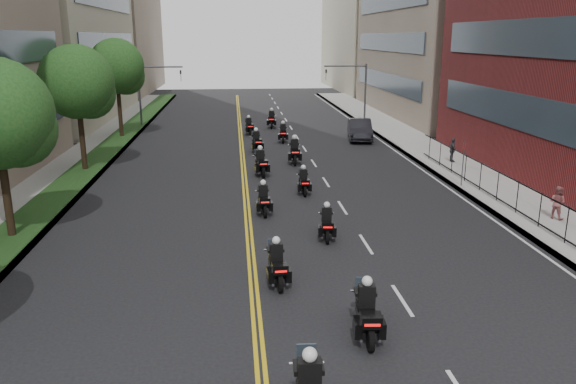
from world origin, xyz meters
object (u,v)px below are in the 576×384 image
object	(u,v)px
motorcycle_6	(261,164)
motorcycle_8	(256,142)
motorcycle_2	(277,265)
motorcycle_7	(294,152)
motorcycle_9	(283,134)
motorcycle_1	(367,314)
motorcycle_4	(264,200)
motorcycle_5	(304,182)
motorcycle_11	(272,120)
pedestrian_b	(557,202)
parked_sedan	(360,130)
motorcycle_10	(249,127)
motorcycle_3	(327,224)
pedestrian_c	(452,150)

from	to	relation	value
motorcycle_6	motorcycle_8	xyz separation A→B (m)	(0.04, 7.12, -0.02)
motorcycle_2	motorcycle_8	xyz separation A→B (m)	(0.25, 22.55, 0.04)
motorcycle_7	motorcycle_9	size ratio (longest dim) A/B	1.12
motorcycle_1	motorcycle_4	size ratio (longest dim) A/B	1.09
motorcycle_5	motorcycle_11	xyz separation A→B (m)	(-0.17, 22.39, 0.11)
motorcycle_7	motorcycle_2	bearing A→B (deg)	-94.59
motorcycle_9	motorcycle_11	bearing A→B (deg)	98.12
motorcycle_8	motorcycle_1	bearing A→B (deg)	-92.85
motorcycle_8	motorcycle_9	bearing A→B (deg)	51.25
motorcycle_5	motorcycle_6	bearing A→B (deg)	116.17
motorcycle_7	pedestrian_b	bearing A→B (deg)	-48.19
motorcycle_11	parked_sedan	world-z (taller)	motorcycle_11
motorcycle_4	pedestrian_b	size ratio (longest dim) A/B	1.44
motorcycle_8	pedestrian_b	xyz separation A→B (m)	(12.75, -17.21, 0.21)
motorcycle_7	motorcycle_10	bearing A→B (deg)	106.29
motorcycle_6	pedestrian_b	xyz separation A→B (m)	(12.79, -10.09, 0.20)
motorcycle_7	motorcycle_5	bearing A→B (deg)	-89.04
motorcycle_1	parked_sedan	world-z (taller)	motorcycle_1
motorcycle_3	pedestrian_c	bearing A→B (deg)	57.79
motorcycle_6	motorcycle_10	bearing A→B (deg)	83.83
pedestrian_c	motorcycle_6	bearing A→B (deg)	104.34
parked_sedan	motorcycle_10	bearing A→B (deg)	167.23
parked_sedan	pedestrian_c	size ratio (longest dim) A/B	3.21
motorcycle_1	motorcycle_2	bearing A→B (deg)	125.42
motorcycle_11	motorcycle_6	bearing A→B (deg)	-90.68
motorcycle_5	motorcycle_1	bearing A→B (deg)	-89.63
pedestrian_c	motorcycle_9	bearing A→B (deg)	55.07
motorcycle_8	motorcycle_10	bearing A→B (deg)	85.35
motorcycle_2	motorcycle_10	size ratio (longest dim) A/B	1.00
motorcycle_6	motorcycle_7	world-z (taller)	motorcycle_7
pedestrian_b	pedestrian_c	xyz separation A→B (m)	(-0.21, 11.91, 0.03)
pedestrian_c	motorcycle_8	bearing A→B (deg)	73.22
motorcycle_4	motorcycle_8	size ratio (longest dim) A/B	0.92
motorcycle_4	motorcycle_7	distance (m)	10.96
pedestrian_b	motorcycle_4	bearing A→B (deg)	44.31
pedestrian_b	pedestrian_c	distance (m)	11.91
motorcycle_9	motorcycle_11	distance (m)	7.31
motorcycle_3	motorcycle_7	world-z (taller)	motorcycle_7
motorcycle_2	motorcycle_11	distance (m)	33.57
parked_sedan	pedestrian_c	xyz separation A→B (m)	(4.03, -9.42, 0.11)
motorcycle_5	motorcycle_9	bearing A→B (deg)	89.76
motorcycle_1	motorcycle_10	xyz separation A→B (m)	(-2.27, 33.75, -0.04)
motorcycle_2	parked_sedan	bearing A→B (deg)	67.85
motorcycle_3	pedestrian_c	xyz separation A→B (m)	(10.42, 13.06, 0.32)
motorcycle_2	pedestrian_c	distance (m)	21.48
motorcycle_7	motorcycle_11	size ratio (longest dim) A/B	1.04
motorcycle_2	motorcycle_8	distance (m)	22.55
motorcycle_10	parked_sedan	distance (m)	9.45
motorcycle_7	pedestrian_c	xyz separation A→B (m)	(10.22, -1.23, 0.19)
motorcycle_1	motorcycle_11	world-z (taller)	motorcycle_11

